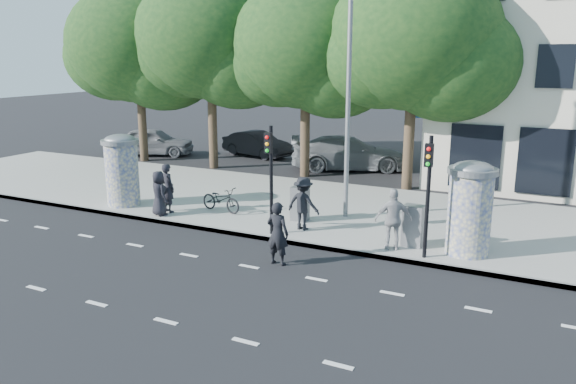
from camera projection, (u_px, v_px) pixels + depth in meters
The scene contains 25 objects.
ground at pixel (221, 285), 14.08m from camera, with size 120.00×120.00×0.00m, color black.
sidewalk at pixel (332, 210), 20.59m from camera, with size 40.00×8.00×0.15m, color gray.
curb at pixel (284, 241), 17.15m from camera, with size 40.00×0.10×0.16m, color slate.
lane_dash_near at pixel (166, 321), 12.16m from camera, with size 32.00×0.12×0.01m, color silver.
lane_dash_far at pixel (249, 267), 15.30m from camera, with size 32.00×0.12×0.01m, color silver.
ad_column_left at pixel (122, 168), 20.72m from camera, with size 1.36×1.36×2.65m.
ad_column_right at pixel (470, 206), 15.57m from camera, with size 1.36×1.36×2.65m.
traffic_pole_near at pixel (270, 169), 17.11m from camera, with size 0.22×0.31×3.40m.
traffic_pole_far at pixel (428, 185), 15.05m from camera, with size 0.22×0.31×3.40m.
street_lamp at pixel (348, 81), 18.37m from camera, with size 0.25×0.93×8.00m.
tree_far_left at pixel (137, 43), 29.07m from camera, with size 7.20×7.20×9.26m.
tree_mid_left at pixel (210, 36), 27.06m from camera, with size 7.20×7.20×9.57m.
tree_near_left at pixel (306, 44), 25.19m from camera, with size 6.80×6.80×8.97m.
tree_center at pixel (414, 37), 22.64m from camera, with size 7.00×7.00×9.30m.
ped_a at pixel (159, 193), 19.47m from camera, with size 0.77×0.50×1.58m, color black.
ped_b at pixel (168, 188), 19.88m from camera, with size 0.64×0.42×1.75m, color black.
ped_d at pixel (303, 203), 17.89m from camera, with size 1.11×0.64×1.72m, color black.
ped_e at pixel (393, 219), 16.00m from camera, with size 1.06×0.60×1.80m, color #99999C.
man_road at pixel (278, 233), 15.28m from camera, with size 0.65×0.42×1.77m, color black.
bicycle at pixel (221, 199), 20.02m from camera, with size 1.69×0.59×0.89m, color black.
cabinet_left at pixel (300, 204), 18.91m from camera, with size 0.56×0.40×1.16m, color slate.
cabinet_right at pixel (413, 226), 16.38m from camera, with size 0.59×0.43×1.23m, color gray.
car_left at pixel (153, 142), 32.04m from camera, with size 4.58×1.84×1.56m, color slate.
car_mid at pixel (257, 144), 31.68m from camera, with size 4.23×1.48×1.40m, color black.
car_right at pixel (349, 153), 28.01m from camera, with size 5.72×2.32×1.66m, color slate.
Camera 1 is at (7.30, -11.02, 5.64)m, focal length 35.00 mm.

